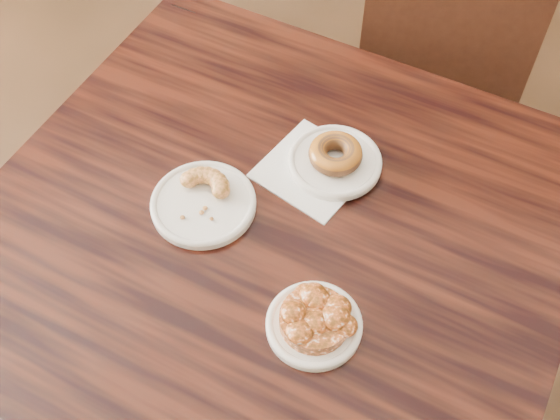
% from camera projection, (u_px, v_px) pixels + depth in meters
% --- Properties ---
extents(floor, '(5.00, 5.00, 0.00)m').
position_uv_depth(floor, '(253.00, 348.00, 1.84)').
color(floor, black).
rests_on(floor, ground).
extents(cafe_table, '(1.18, 1.18, 0.75)m').
position_uv_depth(cafe_table, '(270.00, 334.00, 1.46)').
color(cafe_table, black).
rests_on(cafe_table, floor).
extents(chair_far, '(0.43, 0.43, 0.90)m').
position_uv_depth(chair_far, '(439.00, 65.00, 1.82)').
color(chair_far, black).
rests_on(chair_far, floor).
extents(napkin, '(0.22, 0.22, 0.00)m').
position_uv_depth(napkin, '(314.00, 169.00, 1.23)').
color(napkin, white).
rests_on(napkin, cafe_table).
extents(plate_donut, '(0.16, 0.16, 0.01)m').
position_uv_depth(plate_donut, '(335.00, 162.00, 1.23)').
color(plate_donut, white).
rests_on(plate_donut, napkin).
extents(plate_cruller, '(0.18, 0.18, 0.01)m').
position_uv_depth(plate_cruller, '(203.00, 204.00, 1.18)').
color(plate_cruller, white).
rests_on(plate_cruller, cafe_table).
extents(plate_fritter, '(0.15, 0.15, 0.01)m').
position_uv_depth(plate_fritter, '(314.00, 325.00, 1.05)').
color(plate_fritter, white).
rests_on(plate_fritter, cafe_table).
extents(glazed_donut, '(0.09, 0.09, 0.03)m').
position_uv_depth(glazed_donut, '(336.00, 154.00, 1.21)').
color(glazed_donut, '#8E5114').
rests_on(glazed_donut, plate_donut).
extents(apple_fritter, '(0.14, 0.14, 0.03)m').
position_uv_depth(apple_fritter, '(315.00, 318.00, 1.03)').
color(apple_fritter, '#432107').
rests_on(apple_fritter, plate_fritter).
extents(cruller_fragment, '(0.11, 0.11, 0.03)m').
position_uv_depth(cruller_fragment, '(202.00, 197.00, 1.16)').
color(cruller_fragment, brown).
rests_on(cruller_fragment, plate_cruller).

